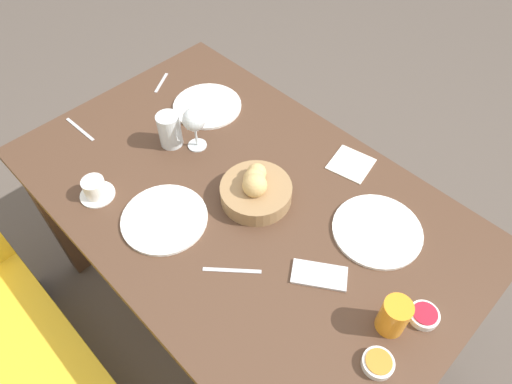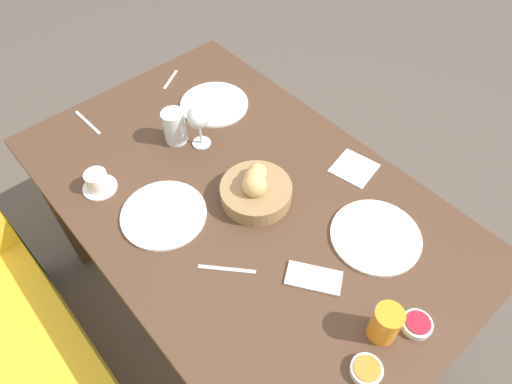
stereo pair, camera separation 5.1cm
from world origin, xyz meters
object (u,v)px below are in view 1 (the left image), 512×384
(plate_far_center, at_px, (164,219))
(fork_silver, at_px, (232,270))
(water_tumbler, at_px, (170,130))
(bread_basket, at_px, (256,189))
(plate_near_left, at_px, (377,230))
(napkin, at_px, (351,164))
(coffee_cup, at_px, (95,189))
(knife_silver, at_px, (80,129))
(wine_glass, at_px, (194,121))
(cell_phone, at_px, (319,275))
(jam_bowl_berry, at_px, (424,315))
(juice_glass, at_px, (394,316))
(spoon_coffee, at_px, (161,83))
(jam_bowl_honey, at_px, (378,363))
(plate_near_right, at_px, (207,106))

(plate_far_center, xyz_separation_m, fork_silver, (-0.27, -0.03, -0.00))
(plate_far_center, relative_size, water_tumbler, 2.15)
(bread_basket, height_order, plate_near_left, bread_basket)
(plate_near_left, relative_size, fork_silver, 2.07)
(napkin, bearing_deg, coffee_cup, 54.41)
(bread_basket, distance_m, knife_silver, 0.69)
(plate_near_left, bearing_deg, wine_glass, 12.84)
(bread_basket, height_order, knife_silver, bread_basket)
(plate_far_center, distance_m, cell_phone, 0.48)
(wine_glass, distance_m, jam_bowl_berry, 0.88)
(juice_glass, xyz_separation_m, napkin, (0.41, -0.37, -0.05))
(plate_near_left, relative_size, spoon_coffee, 2.41)
(knife_silver, bearing_deg, jam_bowl_honey, -176.63)
(spoon_coffee, bearing_deg, plate_near_right, -171.44)
(water_tumbler, xyz_separation_m, jam_bowl_honey, (-0.94, 0.12, -0.05))
(napkin, bearing_deg, fork_silver, 91.53)
(juice_glass, bearing_deg, jam_bowl_berry, -121.48)
(bread_basket, distance_m, jam_bowl_honey, 0.59)
(plate_near_right, xyz_separation_m, jam_bowl_honey, (-1.00, 0.33, 0.01))
(plate_near_left, relative_size, napkin, 1.75)
(plate_near_right, relative_size, coffee_cup, 2.33)
(water_tumbler, relative_size, knife_silver, 0.74)
(plate_far_center, xyz_separation_m, coffee_cup, (0.22, 0.09, 0.02))
(plate_near_right, bearing_deg, jam_bowl_berry, 171.82)
(water_tumbler, relative_size, fork_silver, 0.94)
(plate_near_right, relative_size, cell_phone, 1.51)
(plate_near_right, bearing_deg, fork_silver, 144.74)
(jam_bowl_berry, xyz_separation_m, knife_silver, (1.23, 0.25, -0.01))
(juice_glass, relative_size, spoon_coffee, 1.01)
(plate_near_left, bearing_deg, cell_phone, 83.91)
(water_tumbler, bearing_deg, plate_far_center, 137.99)
(water_tumbler, distance_m, coffee_cup, 0.31)
(wine_glass, bearing_deg, coffee_cup, 81.65)
(knife_silver, bearing_deg, wine_glass, -145.57)
(plate_near_right, xyz_separation_m, juice_glass, (-0.96, 0.22, 0.05))
(wine_glass, relative_size, jam_bowl_honey, 2.02)
(water_tumbler, distance_m, wine_glass, 0.10)
(coffee_cup, bearing_deg, juice_glass, -161.71)
(jam_bowl_berry, bearing_deg, jam_bowl_honey, 86.49)
(plate_far_center, height_order, juice_glass, juice_glass)
(jam_bowl_berry, xyz_separation_m, fork_silver, (0.44, 0.25, -0.01))
(plate_far_center, xyz_separation_m, napkin, (-0.25, -0.57, -0.00))
(plate_near_right, relative_size, water_tumbler, 2.10)
(plate_near_left, xyz_separation_m, juice_glass, (-0.19, 0.21, 0.05))
(plate_far_center, xyz_separation_m, jam_bowl_berry, (-0.71, -0.28, 0.01))
(coffee_cup, distance_m, jam_bowl_berry, 1.00)
(jam_bowl_honey, height_order, fork_silver, jam_bowl_honey)
(water_tumbler, bearing_deg, jam_bowl_berry, -176.16)
(juice_glass, bearing_deg, napkin, -42.29)
(bread_basket, distance_m, jam_bowl_berry, 0.58)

